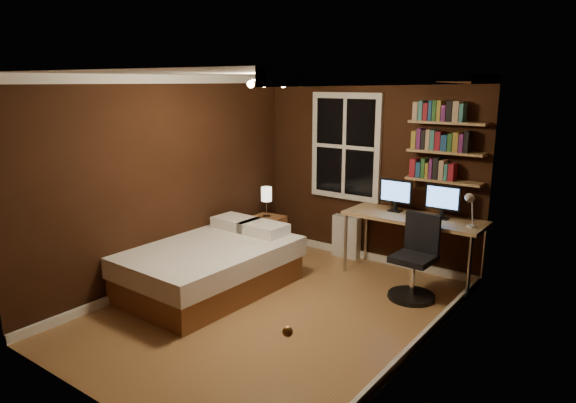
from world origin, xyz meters
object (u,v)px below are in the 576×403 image
Objects in this scene: nightstand at (267,235)px; desk_lamp at (470,210)px; monitor_left at (396,196)px; bed at (208,265)px; desk at (414,221)px; office_chair at (415,267)px; monitor_right at (443,202)px; bedside_lamp at (267,202)px; radiator at (346,237)px.

desk_lamp is at bearing -0.99° from nightstand.
nightstand is at bearing -167.79° from monitor_left.
monitor_left reaches higher than bed.
desk is 0.70m from office_chair.
desk_lamp reaches higher than monitor_right.
office_chair reaches higher than desk.
bed is 4.82× the size of monitor_right.
office_chair is at bearing -9.55° from nightstand.
desk is at bearing 167.96° from desk_lamp.
office_chair is at bearing -5.52° from bedside_lamp.
nightstand is at bearing 0.00° from bedside_lamp.
desk is 0.41m from monitor_left.
nightstand is 1.22× the size of desk_lamp.
bed is 2.11m from radiator.
desk_lamp reaches higher than desk.
nightstand is 0.49m from bedside_lamp.
bedside_lamp reaches higher than radiator.
monitor_right is at bearing 0.00° from monitor_left.
bedside_lamp is 0.25× the size of desk.
bedside_lamp is at bearing -170.82° from monitor_right.
desk_lamp is (0.40, -0.24, 0.01)m from monitor_right.
nightstand is at bearing -152.18° from radiator.
monitor_right is at bearing 149.46° from desk_lamp.
desk reaches higher than bed.
nightstand is 2.35m from office_chair.
nightstand is 2.54m from monitor_right.
office_chair is at bearing 31.90° from bed.
radiator is 1.38× the size of monitor_left.
nightstand is at bearing -171.75° from desk.
bedside_lamp is 0.45× the size of office_chair.
desk is 3.99× the size of monitor_right.
bedside_lamp is at bearing -176.95° from desk_lamp.
bed is 4.69× the size of desk_lamp.
nightstand is 1.23× the size of bedside_lamp.
desk is at bearing 8.25° from bedside_lamp.
monitor_left is 0.44× the size of office_chair.
radiator is (1.01, 0.53, -0.46)m from bedside_lamp.
bedside_lamp is 0.74× the size of radiator.
desk_lamp is at bearing 33.66° from bed.
desk_lamp reaches higher than bedside_lamp.
monitor_right is (2.39, 0.39, 0.75)m from nightstand.
bed is at bearing -83.60° from nightstand.
office_chair is (2.07, 1.22, 0.07)m from bed.
bedside_lamp is (0.00, 0.00, 0.49)m from nightstand.
monitor_right is at bearing 88.29° from office_chair.
office_chair reaches higher than nightstand.
bed is 2.41m from office_chair.
bedside_lamp is 1.02× the size of monitor_left.
bedside_lamp reaches higher than nightstand.
bed is 2.49m from monitor_left.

